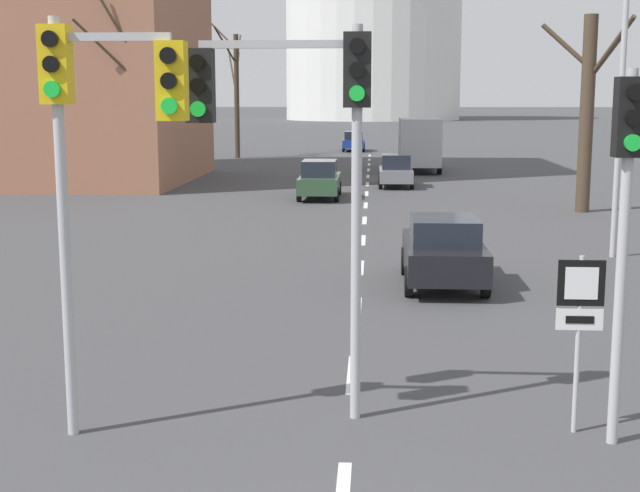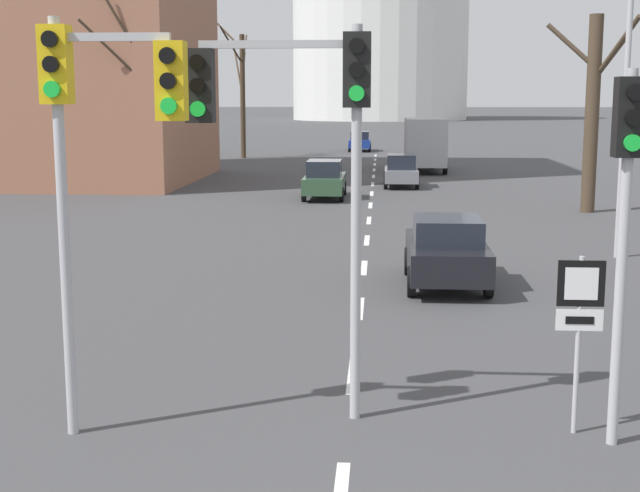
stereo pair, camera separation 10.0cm
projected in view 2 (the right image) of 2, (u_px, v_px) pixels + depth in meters
lane_stripe_1 at (353, 374)px, 14.19m from camera, size 0.16×2.00×0.01m
lane_stripe_2 at (360, 308)px, 18.62m from camera, size 0.16×2.00×0.01m
lane_stripe_3 at (364, 268)px, 23.05m from camera, size 0.16×2.00×0.01m
lane_stripe_4 at (367, 240)px, 27.48m from camera, size 0.16×2.00×0.01m
lane_stripe_5 at (369, 220)px, 31.91m from camera, size 0.16×2.00×0.01m
lane_stripe_6 at (370, 205)px, 36.33m from camera, size 0.16×2.00×0.01m
lane_stripe_7 at (372, 194)px, 40.76m from camera, size 0.16×2.00×0.01m
lane_stripe_8 at (373, 184)px, 45.19m from camera, size 0.16×2.00×0.01m
lane_stripe_9 at (373, 176)px, 49.62m from camera, size 0.16×2.00×0.01m
lane_stripe_10 at (374, 170)px, 54.05m from camera, size 0.16×2.00×0.01m
lane_stripe_11 at (375, 164)px, 58.47m from camera, size 0.16×2.00×0.01m
lane_stripe_12 at (375, 160)px, 62.90m from camera, size 0.16×2.00×0.01m
lane_stripe_13 at (376, 156)px, 67.33m from camera, size 0.16×2.00×0.01m
traffic_signal_near_right at (626, 187)px, 10.81m from camera, size 0.36×0.34×4.71m
traffic_signal_near_left at (97, 124)px, 11.01m from camera, size 1.79×0.34×5.34m
traffic_signal_centre_tall at (303, 123)px, 11.66m from camera, size 2.42×0.34×5.29m
route_sign_post at (580, 314)px, 11.45m from camera, size 0.60×0.08×2.36m
street_lamp_right at (619, 39)px, 23.59m from camera, size 1.78×0.36×9.89m
sedan_near_left at (360, 141)px, 72.82m from camera, size 1.80×4.33×1.61m
sedan_near_right at (401, 171)px, 43.67m from camera, size 1.68×3.85×1.61m
sedan_mid_centre at (447, 251)px, 20.71m from camera, size 1.87×4.03×1.63m
sedan_far_left at (325, 179)px, 38.70m from camera, size 1.78×4.27×1.67m
delivery_truck at (424, 143)px, 52.93m from camera, size 2.44×7.20×3.14m
bare_tree_left_near at (242, 88)px, 64.11m from camera, size 2.60×6.28×10.09m
bare_tree_right_near at (593, 107)px, 33.55m from camera, size 3.26×2.91×7.41m
bare_tree_left_far at (140, 79)px, 39.56m from camera, size 3.62×3.91×12.10m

